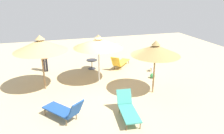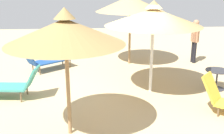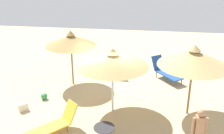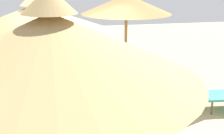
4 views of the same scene
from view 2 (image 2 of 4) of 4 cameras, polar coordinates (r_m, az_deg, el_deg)
name	(u,v)px [view 2 (image 2 of 4)]	position (r m, az deg, el deg)	size (l,w,h in m)	color
ground	(124,98)	(7.81, 2.50, -6.48)	(24.00, 24.00, 0.10)	tan
parasol_umbrella_far_left	(130,4)	(10.52, 3.79, 12.92)	(2.60, 2.60, 2.81)	olive
parasol_umbrella_front	(65,31)	(5.36, -9.63, 7.27)	(2.32, 2.32, 2.64)	olive
parasol_umbrella_center	(153,17)	(7.72, 8.53, 10.18)	(2.68, 2.68, 2.61)	white
lounge_chair_edge	(44,59)	(10.15, -13.77, 1.56)	(1.82, 1.61, 1.02)	#1E478C
lounge_chair_far_right	(11,84)	(8.03, -20.16, -3.37)	(1.78, 0.79, 0.90)	teal
person_standing_back	(195,39)	(11.29, 16.73, 5.65)	(0.24, 0.44, 1.70)	black
side_table_round	(217,76)	(8.76, 20.87, -1.74)	(0.70, 0.70, 0.60)	#2D2D33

